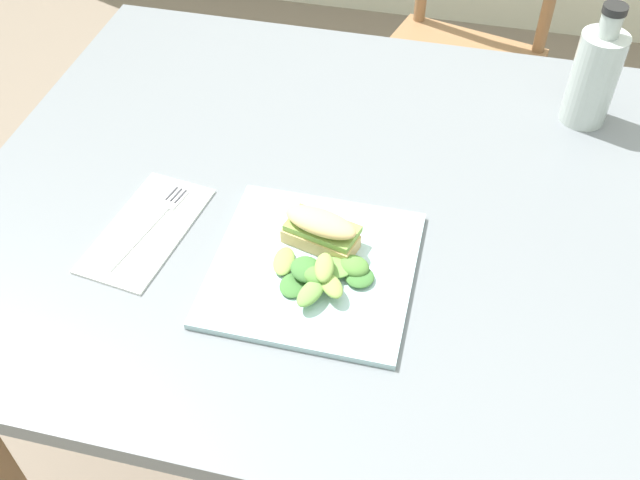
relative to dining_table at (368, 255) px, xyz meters
name	(u,v)px	position (x,y,z in m)	size (l,w,h in m)	color
ground_plane	(383,446)	(0.06, 0.01, -0.62)	(7.83, 7.83, 0.00)	#7A6B5B
dining_table	(368,255)	(0.00, 0.00, 0.00)	(1.23, 0.94, 0.74)	slate
chair_wooden_far	(459,60)	(0.08, 0.90, -0.17)	(0.49, 0.49, 0.87)	#8E6642
plate_lunch	(313,268)	(-0.05, -0.16, 0.13)	(0.28, 0.28, 0.01)	silver
sandwich_half_front	(321,230)	(-0.05, -0.11, 0.16)	(0.12, 0.08, 0.06)	#DBB270
salad_mixed_greens	(322,274)	(-0.04, -0.18, 0.15)	(0.15, 0.12, 0.04)	#3D7033
napkin_folded	(147,230)	(-0.31, -0.14, 0.12)	(0.11, 0.22, 0.00)	white
fork_on_napkin	(153,220)	(-0.30, -0.12, 0.13)	(0.06, 0.18, 0.00)	silver
bottle_cold_brew	(593,81)	(0.31, 0.29, 0.20)	(0.08, 0.08, 0.21)	black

